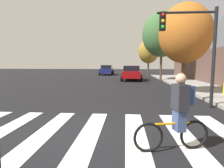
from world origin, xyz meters
name	(u,v)px	position (x,y,z in m)	size (l,w,h in m)	color
ground_plane	(70,134)	(0.00, 0.00, 0.00)	(120.00, 120.00, 0.00)	black
crosswalk_stripes	(67,134)	(-0.09, 0.00, 0.01)	(9.21, 4.03, 0.01)	silver
sedan_mid	(131,73)	(2.15, 16.45, 0.86)	(2.41, 4.88, 1.66)	maroon
sedan_far	(107,70)	(-1.71, 26.45, 0.85)	(2.25, 4.76, 1.64)	navy
cyclist	(178,113)	(2.62, -0.76, 0.84)	(1.68, 0.45, 1.69)	black
traffic_light_near	(194,40)	(4.34, 3.39, 2.86)	(2.47, 0.28, 4.20)	black
street_tree_near	(185,34)	(4.95, 6.65, 3.65)	(3.04, 3.04, 5.41)	#4C3823
street_tree_mid	(162,34)	(5.29, 15.64, 4.97)	(4.14, 4.14, 7.36)	#4C3823
street_tree_far	(149,52)	(4.92, 23.80, 3.70)	(3.09, 3.09, 5.49)	#4C3823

